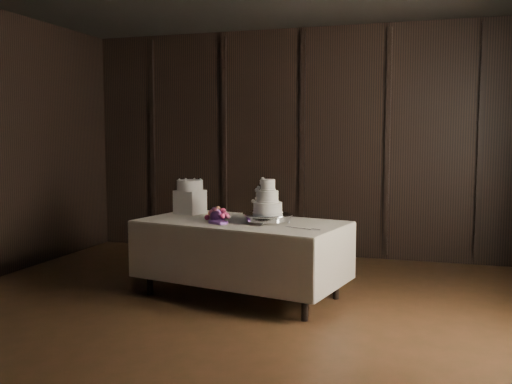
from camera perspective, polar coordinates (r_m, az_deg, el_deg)
The scene contains 8 objects.
room at distance 4.27m, azimuth -5.55°, elevation 4.37°, with size 6.08×7.08×3.08m.
display_table at distance 5.66m, azimuth -1.46°, elevation -6.35°, with size 2.16×1.42×0.76m.
cake_stand at distance 5.46m, azimuth 1.18°, elevation -2.65°, with size 0.48×0.48×0.09m, color silver.
wedding_cake at distance 5.43m, azimuth 0.90°, elevation -0.82°, with size 0.32×0.28×0.33m.
bouquet at distance 5.54m, azimuth -3.84°, elevation -2.37°, with size 0.28×0.38×0.18m, color #C7537D, non-canonical shape.
box_pedestal at distance 6.16m, azimuth -6.61°, elevation -0.99°, with size 0.26×0.26×0.25m, color white.
small_cake at distance 6.14m, azimuth -6.63°, elevation 0.68°, with size 0.28×0.28×0.11m, color white.
cake_knife at distance 5.13m, azimuth 4.27°, elevation -3.63°, with size 0.37×0.02×0.01m, color silver.
Camera 1 is at (1.65, -3.94, 1.59)m, focal length 40.00 mm.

